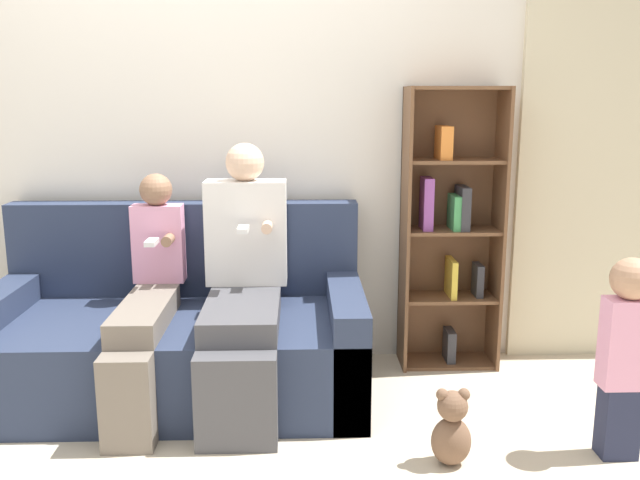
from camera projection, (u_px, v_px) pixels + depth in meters
ground_plane at (185, 447)px, 2.84m from camera, size 14.00×14.00×0.00m
back_wall at (208, 129)px, 3.60m from camera, size 10.00×0.06×2.55m
curtain_panel at (585, 157)px, 3.65m from camera, size 0.73×0.04×2.25m
couch at (177, 338)px, 3.33m from camera, size 1.82×0.92×0.90m
adult_seated at (243, 277)px, 3.19m from camera, size 0.40×0.88×1.22m
child_seated at (146, 299)px, 3.14m from camera, size 0.25×0.90×1.07m
toddler_standing at (625, 348)px, 2.68m from camera, size 0.18×0.17×0.83m
bookshelf at (450, 228)px, 3.62m from camera, size 0.52×0.26×1.49m
teddy_bear at (452, 429)px, 2.68m from camera, size 0.16×0.13×0.32m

